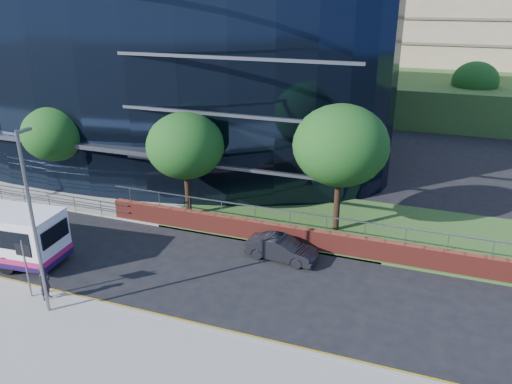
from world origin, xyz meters
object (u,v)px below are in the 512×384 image
at_px(street_sign, 24,257).
at_px(tree_far_c, 185,146).
at_px(streetlight_east, 33,220).
at_px(parked_car, 282,249).
at_px(tree_far_b, 55,134).
at_px(tree_dist_e, 475,81).
at_px(pedestrian, 45,283).
at_px(tree_far_d, 341,146).

bearing_deg(street_sign, tree_far_c, 76.71).
bearing_deg(streetlight_east, street_sign, 158.64).
relative_size(street_sign, parked_car, 0.75).
distance_m(street_sign, streetlight_east, 2.80).
relative_size(tree_far_b, streetlight_east, 0.76).
height_order(streetlight_east, parked_car, streetlight_east).
bearing_deg(tree_dist_e, tree_far_b, -131.52).
bearing_deg(tree_dist_e, pedestrian, -114.26).
bearing_deg(streetlight_east, tree_far_d, 50.60).
xyz_separation_m(street_sign, tree_far_b, (-7.50, 11.09, 2.06)).
bearing_deg(tree_dist_e, tree_far_c, -118.74).
bearing_deg(tree_dist_e, streetlight_east, -113.11).
distance_m(parked_car, pedestrian, 11.37).
bearing_deg(tree_far_d, street_sign, -134.78).
relative_size(street_sign, tree_far_d, 0.38).
xyz_separation_m(tree_far_c, tree_far_d, (9.00, 1.00, 0.65)).
height_order(tree_dist_e, parked_car, tree_dist_e).
relative_size(tree_dist_e, parked_car, 1.75).
relative_size(tree_far_c, parked_car, 1.75).
xyz_separation_m(tree_far_b, tree_far_c, (10.00, -0.50, 0.33)).
height_order(street_sign, pedestrian, street_sign).
bearing_deg(parked_car, tree_far_d, -19.52).
bearing_deg(streetlight_east, tree_far_b, 127.63).
relative_size(tree_far_b, pedestrian, 3.74).
distance_m(tree_far_d, pedestrian, 16.27).
bearing_deg(street_sign, streetlight_east, -21.36).
bearing_deg(parked_car, tree_far_b, 83.21).
bearing_deg(tree_far_b, parked_car, -12.32).
distance_m(tree_far_d, tree_dist_e, 31.06).
relative_size(street_sign, pedestrian, 1.73).
distance_m(tree_far_c, parked_car, 8.67).
height_order(tree_far_b, pedestrian, tree_far_b).
bearing_deg(street_sign, pedestrian, 6.23).
relative_size(tree_far_c, pedestrian, 4.03).
xyz_separation_m(tree_far_b, tree_dist_e, (27.00, 30.50, 0.33)).
bearing_deg(pedestrian, parked_car, -51.07).
bearing_deg(pedestrian, street_sign, 95.32).
relative_size(tree_dist_e, streetlight_east, 0.81).
xyz_separation_m(parked_car, pedestrian, (-8.73, -7.28, 0.34)).
relative_size(street_sign, tree_dist_e, 0.43).
distance_m(tree_dist_e, streetlight_east, 45.85).
bearing_deg(tree_far_d, tree_far_b, -178.49).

